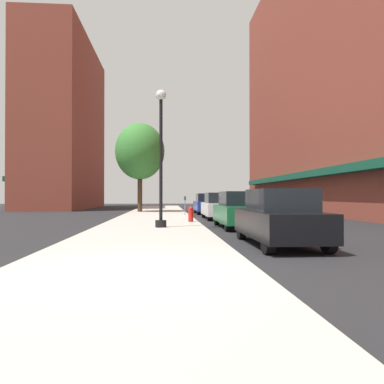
# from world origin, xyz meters

# --- Properties ---
(ground_plane) EXTENTS (90.00, 90.00, 0.00)m
(ground_plane) POSITION_xyz_m (4.00, 18.00, 0.00)
(ground_plane) COLOR #232326
(sidewalk_slab) EXTENTS (4.80, 50.00, 0.12)m
(sidewalk_slab) POSITION_xyz_m (0.00, 19.00, 0.06)
(sidewalk_slab) COLOR #B7B2A8
(sidewalk_slab) RESTS_ON ground
(building_right_brick) EXTENTS (6.80, 40.00, 24.93)m
(building_right_brick) POSITION_xyz_m (14.99, 22.00, 12.44)
(building_right_brick) COLOR brown
(building_right_brick) RESTS_ON ground
(building_far_background) EXTENTS (6.80, 18.00, 19.33)m
(building_far_background) POSITION_xyz_m (-11.01, 37.00, 9.64)
(building_far_background) COLOR brown
(building_far_background) RESTS_ON ground
(lamppost) EXTENTS (0.48, 0.48, 5.90)m
(lamppost) POSITION_xyz_m (0.48, 9.16, 3.20)
(lamppost) COLOR black
(lamppost) RESTS_ON sidewalk_slab
(fire_hydrant) EXTENTS (0.33, 0.26, 0.79)m
(fire_hydrant) POSITION_xyz_m (1.99, 12.34, 0.52)
(fire_hydrant) COLOR red
(fire_hydrant) RESTS_ON sidewalk_slab
(parking_meter_near) EXTENTS (0.14, 0.09, 1.31)m
(parking_meter_near) POSITION_xyz_m (2.05, 19.14, 0.95)
(parking_meter_near) COLOR slate
(parking_meter_near) RESTS_ON sidewalk_slab
(tree_near) EXTENTS (4.18, 4.18, 7.55)m
(tree_near) POSITION_xyz_m (-1.50, 24.80, 5.25)
(tree_near) COLOR #422D1E
(tree_near) RESTS_ON sidewalk_slab
(car_black) EXTENTS (1.80, 4.30, 1.66)m
(car_black) POSITION_xyz_m (4.00, 3.96, 0.81)
(car_black) COLOR black
(car_black) RESTS_ON ground
(car_green) EXTENTS (1.80, 4.30, 1.66)m
(car_green) POSITION_xyz_m (4.00, 9.84, 0.81)
(car_green) COLOR black
(car_green) RESTS_ON ground
(car_white) EXTENTS (1.80, 4.30, 1.66)m
(car_white) POSITION_xyz_m (4.00, 16.17, 0.81)
(car_white) COLOR black
(car_white) RESTS_ON ground
(car_blue) EXTENTS (1.80, 4.30, 1.66)m
(car_blue) POSITION_xyz_m (4.00, 23.07, 0.81)
(car_blue) COLOR black
(car_blue) RESTS_ON ground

